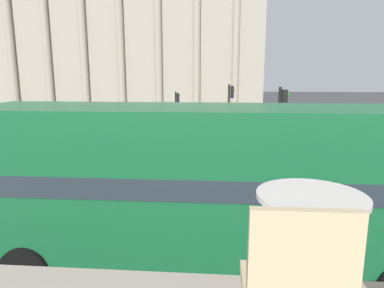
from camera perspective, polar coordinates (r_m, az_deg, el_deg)
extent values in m
cylinder|color=black|center=(10.26, 25.58, -13.23)|extent=(1.10, 0.22, 1.10)
cylinder|color=black|center=(10.41, -19.25, -12.35)|extent=(1.10, 0.22, 1.10)
cylinder|color=black|center=(8.50, -26.09, -18.52)|extent=(1.10, 0.22, 1.10)
cube|color=#196638|center=(8.15, 2.75, -12.14)|extent=(10.49, 2.42, 1.65)
cube|color=#2D3842|center=(7.80, 2.82, -5.05)|extent=(10.28, 2.44, 0.45)
cube|color=#196638|center=(7.59, 2.89, 1.32)|extent=(10.49, 2.42, 1.31)
cylinder|color=#2D2D30|center=(2.15, 18.65, -17.29)|extent=(0.07, 0.07, 0.68)
cylinder|color=silver|center=(2.01, 19.30, -8.33)|extent=(0.60, 0.60, 0.03)
cube|color=#D1B789|center=(1.37, 18.11, -18.54)|extent=(0.40, 0.04, 0.42)
cube|color=#B2A893|center=(51.93, -9.54, 15.93)|extent=(35.43, 13.94, 17.82)
cylinder|color=#B2A893|center=(50.46, -27.93, 13.41)|extent=(0.90, 0.90, 15.14)
cylinder|color=#B2A893|center=(48.15, -23.04, 13.98)|extent=(0.90, 0.90, 15.14)
cylinder|color=#B2A893|center=(46.20, -17.66, 14.49)|extent=(0.90, 0.90, 15.14)
cylinder|color=#B2A893|center=(44.68, -11.85, 14.89)|extent=(0.90, 0.90, 15.14)
cylinder|color=#B2A893|center=(43.62, -5.67, 15.17)|extent=(0.90, 0.90, 15.14)
cylinder|color=#B2A893|center=(43.05, 0.76, 15.27)|extent=(0.90, 0.90, 15.14)
cylinder|color=#B2A893|center=(42.99, 7.29, 15.19)|extent=(0.90, 0.90, 15.14)
cylinder|color=black|center=(13.97, 14.09, 0.58)|extent=(0.12, 0.12, 4.19)
cube|color=black|center=(13.80, 15.17, 7.30)|extent=(0.20, 0.24, 0.70)
sphere|color=green|center=(13.81, 15.65, 7.90)|extent=(0.14, 0.14, 0.14)
cylinder|color=black|center=(20.37, 6.09, 4.07)|extent=(0.12, 0.12, 4.13)
cube|color=black|center=(20.24, 6.70, 8.59)|extent=(0.20, 0.24, 0.70)
sphere|color=gold|center=(20.24, 7.03, 9.01)|extent=(0.14, 0.14, 0.14)
cylinder|color=black|center=(26.45, -2.73, 5.01)|extent=(0.12, 0.12, 3.42)
cube|color=black|center=(26.32, -2.36, 7.74)|extent=(0.20, 0.24, 0.70)
sphere|color=green|center=(26.30, -2.12, 8.07)|extent=(0.14, 0.14, 0.14)
cylinder|color=#282B33|center=(31.46, 21.82, 2.79)|extent=(0.14, 0.14, 0.77)
cylinder|color=#282B33|center=(31.51, 22.13, 2.78)|extent=(0.14, 0.14, 0.77)
cylinder|color=yellow|center=(31.40, 22.07, 4.03)|extent=(0.32, 0.32, 0.61)
sphere|color=tan|center=(31.36, 22.13, 4.77)|extent=(0.21, 0.21, 0.21)
cylinder|color=#282B33|center=(23.65, 17.09, 0.63)|extent=(0.14, 0.14, 0.86)
cylinder|color=#282B33|center=(23.69, 17.52, 0.62)|extent=(0.14, 0.14, 0.86)
cylinder|color=#284799|center=(23.55, 17.42, 2.47)|extent=(0.32, 0.32, 0.68)
sphere|color=tan|center=(23.48, 17.48, 3.58)|extent=(0.23, 0.23, 0.23)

